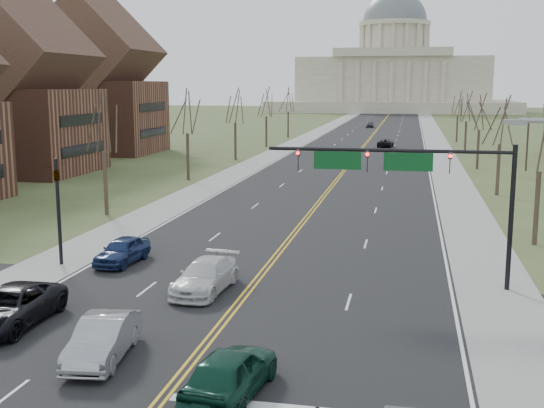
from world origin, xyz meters
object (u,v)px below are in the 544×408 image
at_px(car_nb_inner_lead, 230,372).
at_px(car_sb_outer_second, 122,251).
at_px(signal_mast, 407,172).
at_px(car_far_nb, 385,143).
at_px(signal_left, 58,200).
at_px(car_sb_inner_lead, 103,339).
at_px(car_sb_outer_lead, 9,307).
at_px(car_far_sb, 370,124).
at_px(car_sb_inner_second, 205,276).

xyz_separation_m(car_nb_inner_lead, car_sb_outer_second, (-10.33, 14.95, -0.08)).
xyz_separation_m(signal_mast, car_far_nb, (-3.89, 78.04, -5.08)).
xyz_separation_m(signal_left, car_sb_inner_lead, (8.23, -12.05, -2.92)).
relative_size(car_sb_outer_lead, car_far_nb, 1.22).
bearing_deg(signal_left, signal_mast, -0.00).
bearing_deg(signal_left, car_nb_inner_lead, -45.87).
distance_m(car_sb_inner_lead, car_sb_outer_second, 13.86).
height_order(signal_mast, car_far_sb, signal_mast).
distance_m(car_nb_inner_lead, car_far_sb, 143.29).
xyz_separation_m(signal_mast, car_sb_outer_second, (-15.64, 0.90, -5.00)).
xyz_separation_m(car_sb_outer_lead, car_sb_inner_second, (6.61, 6.31, -0.04)).
bearing_deg(car_far_nb, car_sb_inner_lead, 91.44).
distance_m(car_sb_inner_lead, car_far_sb, 141.24).
xyz_separation_m(car_sb_inner_second, car_far_sb, (-0.04, 132.42, -0.01)).
bearing_deg(car_nb_inner_lead, signal_mast, -103.53).
bearing_deg(car_sb_outer_lead, car_nb_inner_lead, -23.22).
distance_m(car_sb_inner_lead, car_sb_outer_lead, 5.94).
height_order(signal_left, car_sb_outer_second, signal_left).
bearing_deg(car_sb_inner_second, car_far_sb, 94.20).
bearing_deg(signal_mast, car_sb_inner_lead, -131.65).
bearing_deg(signal_mast, car_sb_outer_lead, -149.34).
relative_size(car_nb_inner_lead, car_far_sb, 1.10).
height_order(signal_mast, car_sb_inner_second, signal_mast).
xyz_separation_m(signal_left, car_sb_outer_second, (3.30, 0.90, -2.96)).
height_order(car_sb_outer_second, car_far_sb, car_far_sb).
xyz_separation_m(signal_mast, car_far_sb, (-9.53, 129.19, -5.00)).
relative_size(car_sb_outer_second, car_far_sb, 0.99).
bearing_deg(car_sb_inner_second, car_sb_inner_lead, -93.71).
xyz_separation_m(car_nb_inner_lead, car_far_nb, (1.43, 92.09, -0.16)).
bearing_deg(car_nb_inner_lead, car_far_sb, -81.10).
bearing_deg(car_sb_inner_lead, car_sb_outer_second, 103.62).
bearing_deg(signal_left, car_far_nb, 79.08).
bearing_deg(car_sb_inner_lead, car_sb_outer_lead, 147.90).
bearing_deg(car_sb_inner_lead, car_far_nb, 78.44).
height_order(car_far_nb, car_far_sb, car_far_sb).
height_order(car_nb_inner_lead, car_sb_outer_lead, car_nb_inner_lead).
relative_size(car_sb_outer_second, car_far_nb, 0.92).
height_order(signal_mast, car_far_nb, signal_mast).
relative_size(signal_mast, car_sb_outer_lead, 2.07).
bearing_deg(car_sb_inner_second, car_nb_inner_lead, -64.71).
xyz_separation_m(signal_mast, car_sb_outer_lead, (-16.10, -9.55, -4.94)).
xyz_separation_m(car_sb_outer_second, car_far_nb, (11.76, 77.14, -0.08)).
xyz_separation_m(signal_left, car_nb_inner_lead, (13.63, -14.05, -2.88)).
relative_size(car_sb_outer_lead, car_sb_outer_second, 1.33).
distance_m(car_sb_outer_lead, car_sb_outer_second, 10.46).
relative_size(car_sb_inner_lead, car_far_sb, 1.08).
bearing_deg(car_far_nb, car_far_sb, -77.94).
bearing_deg(car_sb_outer_lead, car_far_sb, 86.70).
bearing_deg(car_sb_outer_second, signal_left, -160.24).
height_order(car_nb_inner_lead, car_sb_outer_second, car_nb_inner_lead).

